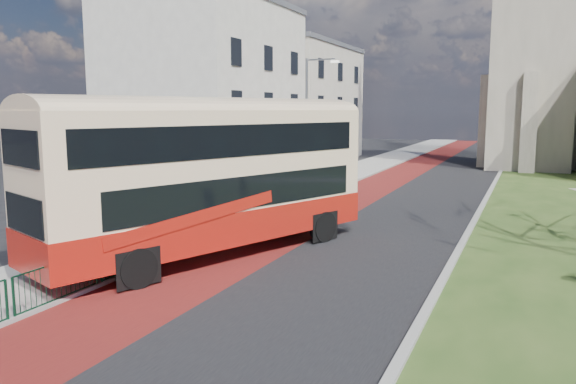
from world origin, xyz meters
The scene contains 11 objects.
ground centered at (0.00, 0.00, 0.00)m, with size 160.00×160.00×0.00m, color black.
road_carriageway centered at (1.50, 20.00, 0.01)m, with size 9.00×120.00×0.01m, color black.
bus_lane centered at (-1.20, 20.00, 0.01)m, with size 3.40×120.00×0.01m, color #591414.
pavement_west centered at (-5.00, 20.00, 0.06)m, with size 4.00×120.00×0.12m, color gray.
kerb_west centered at (-3.00, 20.00, 0.07)m, with size 0.25×120.00×0.13m, color #999993.
kerb_east centered at (6.10, 22.00, 0.07)m, with size 0.25×80.00×0.13m, color #999993.
pedestrian_railing centered at (-2.95, 4.00, 0.55)m, with size 0.07×24.00×1.12m.
street_block_near centered at (-14.00, 22.00, 6.51)m, with size 10.30×14.30×13.00m.
street_block_far centered at (-14.00, 38.00, 5.76)m, with size 10.30×16.30×11.50m.
streetlamp centered at (-4.35, 18.00, 4.59)m, with size 2.13×0.18×8.00m.
bus centered at (-1.73, 2.26, 3.00)m, with size 7.29×12.78×5.26m.
Camera 1 is at (8.29, -14.27, 5.10)m, focal length 35.00 mm.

